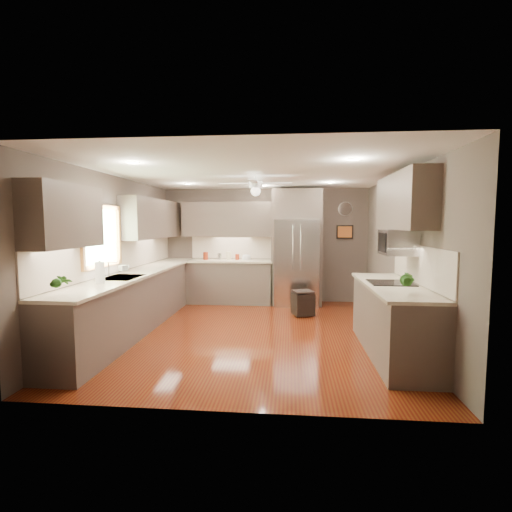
% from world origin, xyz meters
% --- Properties ---
extents(floor, '(5.00, 5.00, 0.00)m').
position_xyz_m(floor, '(0.00, 0.00, 0.00)').
color(floor, '#52130B').
rests_on(floor, ground).
extents(ceiling, '(5.00, 5.00, 0.00)m').
position_xyz_m(ceiling, '(0.00, 0.00, 2.50)').
color(ceiling, white).
rests_on(ceiling, ground).
extents(wall_back, '(4.50, 0.00, 4.50)m').
position_xyz_m(wall_back, '(0.00, 2.50, 1.25)').
color(wall_back, brown).
rests_on(wall_back, ground).
extents(wall_front, '(4.50, 0.00, 4.50)m').
position_xyz_m(wall_front, '(0.00, -2.50, 1.25)').
color(wall_front, brown).
rests_on(wall_front, ground).
extents(wall_left, '(0.00, 5.00, 5.00)m').
position_xyz_m(wall_left, '(-2.25, 0.00, 1.25)').
color(wall_left, brown).
rests_on(wall_left, ground).
extents(wall_right, '(0.00, 5.00, 5.00)m').
position_xyz_m(wall_right, '(2.25, 0.00, 1.25)').
color(wall_right, brown).
rests_on(wall_right, ground).
extents(canister_a, '(0.14, 0.14, 0.17)m').
position_xyz_m(canister_a, '(-1.29, 2.22, 1.02)').
color(canister_a, maroon).
rests_on(canister_a, back_run).
extents(canister_b, '(0.12, 0.12, 0.15)m').
position_xyz_m(canister_b, '(-0.98, 2.26, 1.01)').
color(canister_b, silver).
rests_on(canister_b, back_run).
extents(canister_c, '(0.12, 0.12, 0.19)m').
position_xyz_m(canister_c, '(-0.77, 2.23, 1.03)').
color(canister_c, beige).
rests_on(canister_c, back_run).
extents(canister_d, '(0.10, 0.10, 0.13)m').
position_xyz_m(canister_d, '(-0.59, 2.25, 1.00)').
color(canister_d, maroon).
rests_on(canister_d, back_run).
extents(soap_bottle, '(0.11, 0.11, 0.19)m').
position_xyz_m(soap_bottle, '(-2.06, -0.13, 1.04)').
color(soap_bottle, white).
rests_on(soap_bottle, left_run).
extents(potted_plant_left, '(0.19, 0.14, 0.33)m').
position_xyz_m(potted_plant_left, '(-1.94, -1.98, 1.11)').
color(potted_plant_left, '#265B1A').
rests_on(potted_plant_left, left_run).
extents(potted_plant_right, '(0.20, 0.17, 0.32)m').
position_xyz_m(potted_plant_right, '(1.91, -1.44, 1.10)').
color(potted_plant_right, '#265B1A').
rests_on(potted_plant_right, right_run).
extents(bowl, '(0.24, 0.24, 0.05)m').
position_xyz_m(bowl, '(-0.39, 2.23, 0.96)').
color(bowl, beige).
rests_on(bowl, back_run).
extents(left_run, '(0.65, 4.70, 1.45)m').
position_xyz_m(left_run, '(-1.95, 0.15, 0.48)').
color(left_run, '#4F4339').
rests_on(left_run, ground).
extents(back_run, '(1.85, 0.65, 1.45)m').
position_xyz_m(back_run, '(-0.72, 2.20, 0.48)').
color(back_run, '#4F4339').
rests_on(back_run, ground).
extents(uppers, '(4.50, 4.70, 0.95)m').
position_xyz_m(uppers, '(-0.74, 0.71, 1.87)').
color(uppers, '#4F4339').
rests_on(uppers, wall_left).
extents(window, '(0.05, 1.12, 0.92)m').
position_xyz_m(window, '(-2.22, -0.50, 1.55)').
color(window, '#BFF2B2').
rests_on(window, wall_left).
extents(sink, '(0.50, 0.70, 0.32)m').
position_xyz_m(sink, '(-1.93, -0.50, 0.91)').
color(sink, silver).
rests_on(sink, left_run).
extents(refrigerator, '(1.06, 0.75, 2.45)m').
position_xyz_m(refrigerator, '(0.70, 2.16, 1.19)').
color(refrigerator, silver).
rests_on(refrigerator, ground).
extents(right_run, '(0.70, 2.20, 1.45)m').
position_xyz_m(right_run, '(1.93, -0.80, 0.48)').
color(right_run, '#4F4339').
rests_on(right_run, ground).
extents(microwave, '(0.43, 0.55, 0.34)m').
position_xyz_m(microwave, '(2.03, -0.55, 1.48)').
color(microwave, silver).
rests_on(microwave, wall_right).
extents(ceiling_fan, '(1.18, 1.18, 0.32)m').
position_xyz_m(ceiling_fan, '(-0.00, 0.30, 2.33)').
color(ceiling_fan, white).
rests_on(ceiling_fan, ceiling).
extents(recessed_lights, '(2.84, 3.14, 0.01)m').
position_xyz_m(recessed_lights, '(-0.04, 0.40, 2.49)').
color(recessed_lights, white).
rests_on(recessed_lights, ceiling).
extents(wall_clock, '(0.30, 0.03, 0.30)m').
position_xyz_m(wall_clock, '(1.75, 2.48, 2.05)').
color(wall_clock, white).
rests_on(wall_clock, wall_back).
extents(framed_print, '(0.36, 0.03, 0.30)m').
position_xyz_m(framed_print, '(1.75, 2.48, 1.55)').
color(framed_print, black).
rests_on(framed_print, wall_back).
extents(stool, '(0.46, 0.46, 0.45)m').
position_xyz_m(stool, '(0.81, 1.18, 0.24)').
color(stool, black).
rests_on(stool, ground).
extents(paper_towel, '(0.12, 0.12, 0.30)m').
position_xyz_m(paper_towel, '(-1.98, -1.04, 1.08)').
color(paper_towel, white).
rests_on(paper_towel, left_run).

